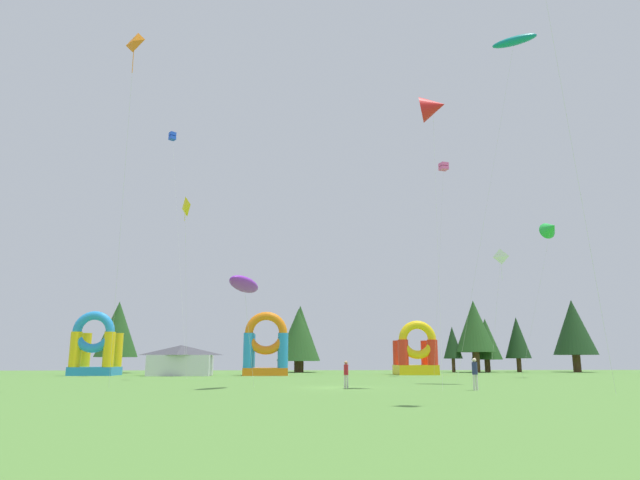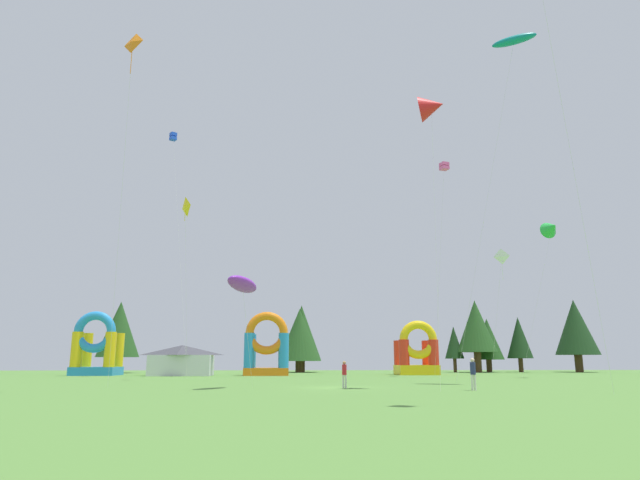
{
  "view_description": "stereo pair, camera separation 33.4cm",
  "coord_description": "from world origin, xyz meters",
  "px_view_note": "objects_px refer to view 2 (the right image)",
  "views": [
    {
      "loc": [
        -3.16,
        -35.78,
        1.7
      ],
      "look_at": [
        0.0,
        15.91,
        12.83
      ],
      "focal_mm": 31.37,
      "sensor_mm": 36.0,
      "label": 1
    },
    {
      "loc": [
        -2.82,
        -35.79,
        1.7
      ],
      "look_at": [
        0.0,
        15.91,
        12.83
      ],
      "focal_mm": 31.37,
      "sensor_mm": 36.0,
      "label": 2
    }
  ],
  "objects_px": {
    "kite_purple_parafoil": "(242,284)",
    "kite_pink_box": "(444,167)",
    "kite_blue_box": "(173,138)",
    "person_near_camera": "(473,371)",
    "kite_white_diamond": "(501,258)",
    "kite_teal_parafoil": "(514,40)",
    "person_midfield": "(344,372)",
    "kite_yellow_diamond": "(184,208)",
    "inflatable_yellow_castle": "(417,355)",
    "kite_red_delta": "(431,107)",
    "kite_green_delta": "(552,228)",
    "inflatable_blue_arch": "(96,351)",
    "kite_orange_diamond": "(131,45)",
    "festival_tent": "(182,360)",
    "inflatable_orange_dome": "(267,351)"
  },
  "relations": [
    {
      "from": "kite_purple_parafoil",
      "to": "kite_pink_box",
      "type": "distance_m",
      "value": 34.95
    },
    {
      "from": "kite_blue_box",
      "to": "person_near_camera",
      "type": "xyz_separation_m",
      "value": [
        24.22,
        -29.33,
        -25.82
      ]
    },
    {
      "from": "kite_white_diamond",
      "to": "kite_teal_parafoil",
      "type": "xyz_separation_m",
      "value": [
        -4.18,
        -16.63,
        15.31
      ]
    },
    {
      "from": "kite_purple_parafoil",
      "to": "kite_white_diamond",
      "type": "bearing_deg",
      "value": 41.2
    },
    {
      "from": "person_midfield",
      "to": "kite_yellow_diamond",
      "type": "bearing_deg",
      "value": 144.84
    },
    {
      "from": "person_near_camera",
      "to": "kite_purple_parafoil",
      "type": "bearing_deg",
      "value": -23.88
    },
    {
      "from": "person_midfield",
      "to": "inflatable_yellow_castle",
      "type": "relative_size",
      "value": 0.27
    },
    {
      "from": "kite_yellow_diamond",
      "to": "kite_red_delta",
      "type": "height_order",
      "value": "kite_red_delta"
    },
    {
      "from": "kite_green_delta",
      "to": "person_midfield",
      "type": "xyz_separation_m",
      "value": [
        -23.3,
        -19.05,
        -13.95
      ]
    },
    {
      "from": "kite_purple_parafoil",
      "to": "inflatable_blue_arch",
      "type": "height_order",
      "value": "kite_purple_parafoil"
    },
    {
      "from": "kite_pink_box",
      "to": "kite_green_delta",
      "type": "bearing_deg",
      "value": -24.2
    },
    {
      "from": "kite_orange_diamond",
      "to": "person_near_camera",
      "type": "xyz_separation_m",
      "value": [
        20.47,
        0.48,
        -19.64
      ]
    },
    {
      "from": "person_near_camera",
      "to": "inflatable_blue_arch",
      "type": "relative_size",
      "value": 0.26
    },
    {
      "from": "kite_blue_box",
      "to": "kite_white_diamond",
      "type": "bearing_deg",
      "value": -6.41
    },
    {
      "from": "kite_purple_parafoil",
      "to": "kite_yellow_diamond",
      "type": "relative_size",
      "value": 0.44
    },
    {
      "from": "inflatable_blue_arch",
      "to": "kite_pink_box",
      "type": "bearing_deg",
      "value": -9.54
    },
    {
      "from": "kite_white_diamond",
      "to": "kite_teal_parafoil",
      "type": "bearing_deg",
      "value": -104.1
    },
    {
      "from": "kite_orange_diamond",
      "to": "festival_tent",
      "type": "distance_m",
      "value": 37.11
    },
    {
      "from": "kite_green_delta",
      "to": "kite_teal_parafoil",
      "type": "relative_size",
      "value": 0.56
    },
    {
      "from": "inflatable_blue_arch",
      "to": "kite_white_diamond",
      "type": "bearing_deg",
      "value": -9.65
    },
    {
      "from": "kite_pink_box",
      "to": "person_near_camera",
      "type": "xyz_separation_m",
      "value": [
        -6.6,
        -26.26,
        -21.76
      ]
    },
    {
      "from": "kite_purple_parafoil",
      "to": "inflatable_orange_dome",
      "type": "distance_m",
      "value": 28.85
    },
    {
      "from": "inflatable_blue_arch",
      "to": "person_midfield",
      "type": "bearing_deg",
      "value": -50.1
    },
    {
      "from": "inflatable_blue_arch",
      "to": "person_near_camera",
      "type": "bearing_deg",
      "value": -45.6
    },
    {
      "from": "inflatable_yellow_castle",
      "to": "kite_red_delta",
      "type": "bearing_deg",
      "value": -99.9
    },
    {
      "from": "kite_yellow_diamond",
      "to": "kite_white_diamond",
      "type": "height_order",
      "value": "kite_yellow_diamond"
    },
    {
      "from": "kite_pink_box",
      "to": "kite_white_diamond",
      "type": "distance_m",
      "value": 11.85
    },
    {
      "from": "kite_white_diamond",
      "to": "person_midfield",
      "type": "xyz_separation_m",
      "value": [
        -19.13,
        -22.37,
        -11.37
      ]
    },
    {
      "from": "kite_white_diamond",
      "to": "festival_tent",
      "type": "relative_size",
      "value": 1.96
    },
    {
      "from": "kite_green_delta",
      "to": "kite_pink_box",
      "type": "relative_size",
      "value": 0.68
    },
    {
      "from": "kite_pink_box",
      "to": "kite_white_diamond",
      "type": "bearing_deg",
      "value": -10.43
    },
    {
      "from": "person_midfield",
      "to": "kite_orange_diamond",
      "type": "bearing_deg",
      "value": -152.03
    },
    {
      "from": "kite_purple_parafoil",
      "to": "kite_red_delta",
      "type": "xyz_separation_m",
      "value": [
        12.46,
        -0.48,
        12.16
      ]
    },
    {
      "from": "kite_purple_parafoil",
      "to": "kite_red_delta",
      "type": "height_order",
      "value": "kite_red_delta"
    },
    {
      "from": "person_midfield",
      "to": "inflatable_orange_dome",
      "type": "relative_size",
      "value": 0.23
    },
    {
      "from": "inflatable_orange_dome",
      "to": "festival_tent",
      "type": "bearing_deg",
      "value": -178.68
    },
    {
      "from": "person_midfield",
      "to": "festival_tent",
      "type": "bearing_deg",
      "value": 131.96
    },
    {
      "from": "kite_blue_box",
      "to": "inflatable_yellow_castle",
      "type": "distance_m",
      "value": 37.95
    },
    {
      "from": "kite_pink_box",
      "to": "kite_red_delta",
      "type": "bearing_deg",
      "value": -107.8
    },
    {
      "from": "kite_purple_parafoil",
      "to": "kite_white_diamond",
      "type": "relative_size",
      "value": 0.54
    },
    {
      "from": "festival_tent",
      "to": "person_near_camera",
      "type": "bearing_deg",
      "value": -54.52
    },
    {
      "from": "kite_white_diamond",
      "to": "person_near_camera",
      "type": "relative_size",
      "value": 7.21
    },
    {
      "from": "kite_white_diamond",
      "to": "kite_blue_box",
      "type": "bearing_deg",
      "value": 173.59
    },
    {
      "from": "kite_blue_box",
      "to": "inflatable_orange_dome",
      "type": "xyz_separation_m",
      "value": [
        11.21,
        2.19,
        -24.18
      ]
    },
    {
      "from": "kite_orange_diamond",
      "to": "kite_green_delta",
      "type": "relative_size",
      "value": 1.35
    },
    {
      "from": "kite_orange_diamond",
      "to": "kite_blue_box",
      "type": "bearing_deg",
      "value": 97.17
    },
    {
      "from": "kite_pink_box",
      "to": "inflatable_blue_arch",
      "type": "distance_m",
      "value": 44.08
    },
    {
      "from": "person_near_camera",
      "to": "kite_white_diamond",
      "type": "bearing_deg",
      "value": -127.18
    },
    {
      "from": "kite_purple_parafoil",
      "to": "inflatable_yellow_castle",
      "type": "distance_m",
      "value": 35.51
    },
    {
      "from": "kite_orange_diamond",
      "to": "kite_red_delta",
      "type": "distance_m",
      "value": 19.76
    }
  ]
}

